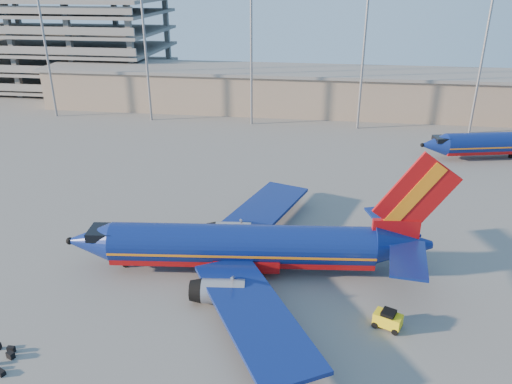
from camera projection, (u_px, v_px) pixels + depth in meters
ground at (232, 243)px, 53.50m from camera, size 220.00×220.00×0.00m
terminal_building at (332, 91)px, 102.98m from camera, size 122.00×16.00×8.50m
parking_garage at (43, 38)px, 124.05m from camera, size 62.00×32.00×21.40m
light_mast_row at (307, 29)px, 87.45m from camera, size 101.60×1.60×28.65m
aircraft_main at (251, 246)px, 47.65m from camera, size 36.58×35.03×12.39m
baggage_tug at (388, 319)px, 40.45m from camera, size 2.57×2.12×1.59m
luggage_pile at (2, 358)px, 37.19m from camera, size 2.51×2.98×0.52m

